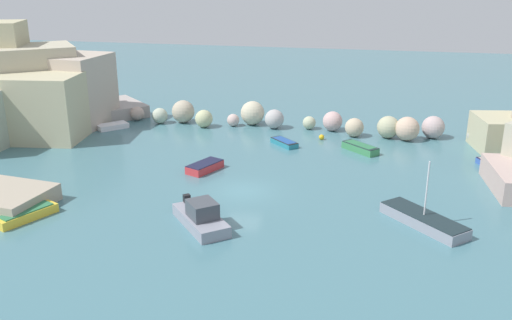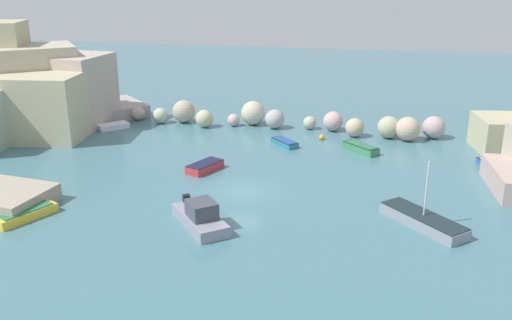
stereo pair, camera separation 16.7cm
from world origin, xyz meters
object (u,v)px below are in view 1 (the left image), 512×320
Objects in this scene: moored_boat_0 at (201,217)px; moored_boat_7 at (205,167)px; moored_boat_1 at (423,220)px; moored_boat_2 at (112,126)px; moored_boat_4 at (284,142)px; channel_buoy at (322,137)px; moored_boat_3 at (27,215)px; moored_boat_6 at (360,148)px; moored_boat_5 at (493,165)px.

moored_boat_7 is at bearing 156.00° from moored_boat_0.
moored_boat_0 is 0.92× the size of moored_boat_1.
moored_boat_4 is (18.09, -1.79, 0.02)m from moored_boat_2.
channel_buoy is at bearing -18.47° from moored_boat_1.
moored_boat_3 is 1.18× the size of moored_boat_7.
moored_boat_3 is at bearing 53.80° from moored_boat_2.
moored_boat_3 is 23.74m from moored_boat_4.
moored_boat_1 reaches higher than moored_boat_7.
moored_boat_4 is (-3.16, -2.55, 0.02)m from channel_buoy.
moored_boat_6 is (3.76, -2.91, 0.10)m from channel_buoy.
moored_boat_6 is (-4.57, 14.49, -0.03)m from moored_boat_1.
moored_boat_7 is (-16.56, 6.68, -0.04)m from moored_boat_1.
moored_boat_5 is 0.97× the size of moored_boat_6.
moored_boat_0 reaches higher than channel_buoy.
moored_boat_4 reaches higher than channel_buoy.
moored_boat_4 is 9.61m from moored_boat_7.
moored_boat_1 is 1.70× the size of moored_boat_2.
moored_boat_5 is at bearing 127.38° from moored_boat_7.
moored_boat_4 is 0.85× the size of moored_boat_6.
moored_boat_4 is at bearing -140.36° from moored_boat_6.
moored_boat_7 is at bearing 23.97° from moored_boat_1.
moored_boat_6 is at bearing -22.43° from moored_boat_3.
moored_boat_6 reaches higher than moored_boat_7.
moored_boat_7 is (8.44, 11.36, 0.02)m from moored_boat_3.
moored_boat_3 is 28.01m from moored_boat_6.
moored_boat_0 is 19.88m from moored_boat_6.
moored_boat_0 reaches higher than moored_boat_6.
moored_boat_2 is 0.95× the size of moored_boat_6.
moored_boat_1 is at bearing 62.77° from moored_boat_0.
moored_boat_7 is (-11.99, -7.80, -0.02)m from moored_boat_6.
moored_boat_7 is at bearing 80.00° from moored_boat_5.
moored_boat_6 reaches higher than moored_boat_3.
channel_buoy is at bearing 125.10° from moored_boat_0.
moored_boat_2 is 18.18m from moored_boat_4.
moored_boat_5 is at bearing -70.63° from moored_boat_1.
moored_boat_1 reaches higher than moored_boat_5.
moored_boat_1 is at bearing 102.31° from moored_boat_2.
moored_boat_3 is at bearing 94.60° from moored_boat_5.
moored_boat_0 is 1.25× the size of moored_boat_3.
moored_boat_0 is at bearing -74.61° from moored_boat_6.
moored_boat_2 is 36.04m from moored_boat_5.
moored_boat_0 is (-5.33, -20.58, 0.38)m from channel_buoy.
moored_boat_3 is (-11.34, -1.49, -0.31)m from moored_boat_0.
moored_boat_5 is (35.78, -4.24, 0.02)m from moored_boat_2.
channel_buoy is 0.12× the size of moored_boat_3.
moored_boat_3 is (-16.67, -22.07, 0.07)m from channel_buoy.
moored_boat_6 is at bearing 126.74° from moored_boat_2.
moored_boat_6 is 0.99× the size of moored_boat_7.
moored_boat_4 is (13.51, 19.52, -0.05)m from moored_boat_3.
moored_boat_6 is (-10.77, 2.09, 0.07)m from moored_boat_5.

